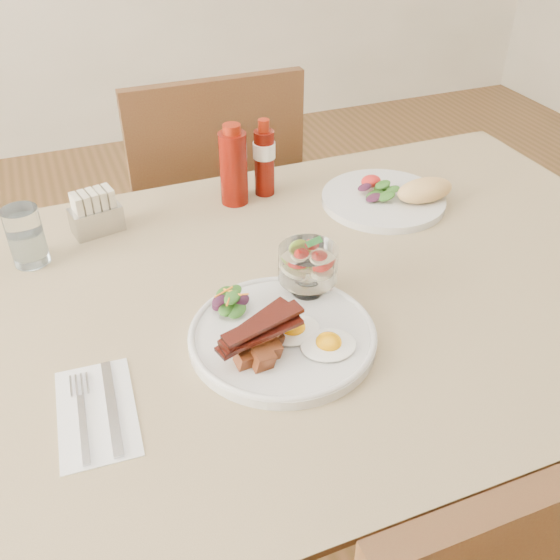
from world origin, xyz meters
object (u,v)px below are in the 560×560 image
Objects in this scene: second_plate at (393,196)px; ketchup_bottle at (233,167)px; fruit_cup at (308,264)px; hot_sauce_bottle at (264,159)px; sugar_caddy at (96,214)px; water_glass at (27,240)px; table at (312,324)px; main_plate at (282,336)px; chair_far at (211,216)px.

ketchup_bottle reaches higher than second_plate.
hot_sauce_bottle is (0.06, 0.37, 0.01)m from fruit_cup.
ketchup_bottle reaches higher than sugar_caddy.
water_glass is at bearing 175.92° from second_plate.
table is at bearing -143.48° from second_plate.
hot_sauce_bottle is (0.14, 0.45, 0.07)m from main_plate.
chair_far is 0.59m from second_plate.
ketchup_bottle reaches higher than main_plate.
chair_far is 9.29× the size of sugar_caddy.
table is 0.18m from main_plate.
second_plate is 2.43× the size of water_glass.
fruit_cup is (0.07, 0.08, 0.06)m from main_plate.
main_plate reaches higher than table.
chair_far is at bearing 82.49° from main_plate.
table is 8.28× the size of hot_sauce_bottle.
ketchup_bottle is 0.28m from sugar_caddy.
sugar_caddy is (-0.28, 0.34, -0.03)m from fruit_cup.
hot_sauce_bottle is (0.04, 0.33, 0.17)m from table.
second_plate is at bearing 38.12° from fruit_cup.
chair_far is 0.66m from water_glass.
main_plate is 2.66× the size of water_glass.
water_glass is (-0.47, -0.09, -0.03)m from hot_sauce_bottle.
table is at bearing -83.99° from ketchup_bottle.
main_plate is 0.13m from fruit_cup.
ketchup_bottle is at bearing 81.00° from main_plate.
sugar_caddy is at bearing 129.91° from fruit_cup.
hot_sauce_bottle reaches higher than main_plate.
fruit_cup is 0.44m from sugar_caddy.
table is 0.34m from second_plate.
ketchup_bottle is (-0.03, 0.32, 0.17)m from table.
fruit_cup is 0.37× the size of second_plate.
water_glass is at bearing 150.74° from table.
ketchup_bottle is 1.57× the size of water_glass.
main_plate is 0.47m from sugar_caddy.
chair_far is at bearing 90.00° from table.
chair_far is 3.32× the size of main_plate.
fruit_cup is 0.95× the size of sugar_caddy.
chair_far is at bearing 96.21° from hot_sauce_bottle.
sugar_caddy is (-0.57, 0.11, 0.02)m from second_plate.
chair_far reaches higher than ketchup_bottle.
hot_sauce_bottle is at bearing -7.13° from sugar_caddy.
table is 0.16m from fruit_cup.
second_plate reaches higher than main_plate.
second_plate is at bearing 36.52° from table.
water_glass reaches higher than table.
ketchup_bottle reaches higher than table.
ketchup_bottle is 1.65× the size of sugar_caddy.
main_plate is 1.74× the size of hot_sauce_bottle.
fruit_cup is 0.90× the size of water_glass.
chair_far is 0.76m from fruit_cup.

